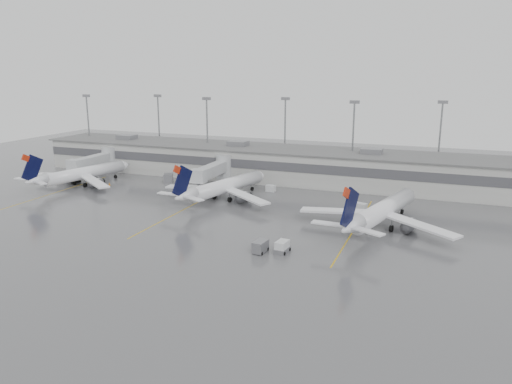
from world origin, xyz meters
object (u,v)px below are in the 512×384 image
(jet_far_left, at_px, (81,174))
(jet_mid_right, at_px, (381,211))
(jet_mid_left, at_px, (223,186))
(baggage_tug, at_px, (282,248))

(jet_far_left, distance_m, jet_mid_right, 73.74)
(jet_mid_left, distance_m, jet_mid_right, 35.68)
(jet_mid_left, xyz_separation_m, baggage_tug, (21.98, -25.80, -2.41))
(jet_far_left, height_order, baggage_tug, jet_far_left)
(jet_far_left, distance_m, jet_mid_left, 38.52)
(jet_mid_left, relative_size, baggage_tug, 9.87)
(jet_far_left, xyz_separation_m, jet_mid_right, (73.28, -8.16, 0.26))
(jet_mid_left, bearing_deg, jet_mid_right, 1.27)
(jet_mid_right, distance_m, baggage_tug, 22.04)
(baggage_tug, bearing_deg, jet_mid_left, 136.47)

